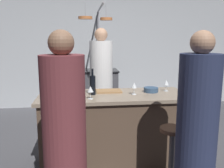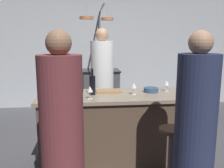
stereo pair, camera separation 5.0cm
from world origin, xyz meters
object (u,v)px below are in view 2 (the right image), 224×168
bar_stool_right (171,156)px  wine_glass_near_right_guest (167,83)px  wine_bottle_dark (92,85)px  mixing_bowl_wooden (72,93)px  wine_bottle_white (73,83)px  wine_glass_near_left_guest (134,86)px  chef (102,86)px  guest_right (195,135)px  stove_range (101,90)px  bar_stool_left (71,161)px  cutting_board (109,91)px  wine_bottle_red (80,83)px  wine_glass_by_chef (90,90)px  pepper_mill (60,86)px  guest_left (62,141)px  mixing_bowl_blue (151,90)px

bar_stool_right → wine_glass_near_right_guest: 0.97m
bar_stool_right → wine_bottle_dark: wine_bottle_dark is taller
mixing_bowl_wooden → bar_stool_right: bearing=-29.8°
wine_bottle_white → wine_glass_near_left_guest: 0.76m
wine_bottle_white → wine_glass_near_left_guest: bearing=-15.1°
chef → guest_right: chef is taller
guest_right → mixing_bowl_wooden: bearing=138.4°
stove_range → bar_stool_left: bearing=-99.0°
cutting_board → wine_bottle_red: wine_bottle_red is taller
cutting_board → mixing_bowl_wooden: (-0.45, -0.19, 0.03)m
wine_glass_near_right_guest → mixing_bowl_wooden: wine_glass_near_right_guest is taller
cutting_board → wine_glass_by_chef: bearing=-124.3°
pepper_mill → wine_glass_near_left_guest: pepper_mill is taller
wine_bottle_dark → wine_glass_by_chef: wine_bottle_dark is taller
wine_glass_near_left_guest → wine_glass_by_chef: (-0.53, -0.16, 0.00)m
guest_left → wine_bottle_dark: 1.09m
guest_right → wine_bottle_dark: bearing=129.7°
stove_range → wine_bottle_dark: size_ratio=2.82×
bar_stool_right → wine_bottle_dark: 1.19m
pepper_mill → guest_left: bearing=-83.4°
bar_stool_right → wine_bottle_red: wine_bottle_red is taller
stove_range → mixing_bowl_wooden: bearing=-101.1°
guest_left → wine_bottle_white: 1.20m
bar_stool_right → mixing_bowl_wooden: 1.30m
wine_bottle_red → wine_glass_near_right_guest: (1.09, -0.09, -0.01)m
guest_right → cutting_board: guest_right is taller
wine_bottle_red → guest_left: bearing=-95.9°
wine_glass_near_left_guest → mixing_bowl_blue: bearing=24.4°
bar_stool_left → mixing_bowl_blue: 1.32m
bar_stool_left → wine_glass_by_chef: size_ratio=4.66×
bar_stool_right → wine_glass_near_left_guest: (-0.28, 0.58, 0.63)m
cutting_board → wine_glass_by_chef: wine_glass_by_chef is taller
guest_right → wine_glass_near_right_guest: (0.10, 1.10, 0.25)m
guest_right → wine_glass_by_chef: bearing=137.7°
wine_bottle_red → wine_glass_near_right_guest: size_ratio=2.02×
pepper_mill → wine_glass_by_chef: size_ratio=1.44×
guest_right → wine_bottle_white: (-1.08, 1.16, 0.26)m
mixing_bowl_blue → cutting_board: bearing=171.0°
wine_glass_by_chef → guest_left: bearing=-106.4°
guest_left → mixing_bowl_wooden: guest_left is taller
guest_left → pepper_mill: bearing=96.6°
mixing_bowl_blue → stove_range: bearing=101.6°
wine_bottle_red → wine_glass_near_left_guest: (0.64, -0.23, -0.01)m
guest_left → wine_glass_near_right_guest: bearing=42.3°
stove_range → wine_glass_near_left_guest: 2.56m
bar_stool_left → mixing_bowl_blue: size_ratio=3.73×
chef → guest_right: 2.13m
wine_bottle_dark → wine_glass_near_right_guest: size_ratio=2.16×
bar_stool_right → cutting_board: cutting_board is taller
guest_right → chef: bearing=108.0°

